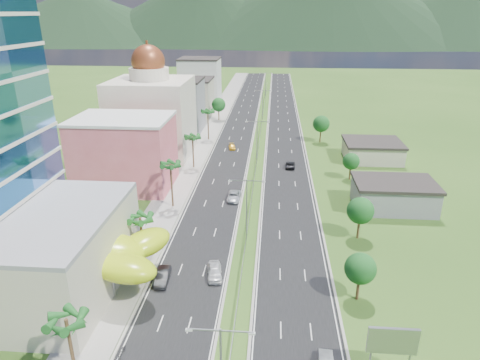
# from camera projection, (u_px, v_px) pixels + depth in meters

# --- Properties ---
(ground) EXTENTS (500.00, 500.00, 0.00)m
(ground) POSITION_uv_depth(u_px,v_px,m) (242.00, 272.00, 63.77)
(ground) COLOR #2D5119
(ground) RESTS_ON ground
(road_left) EXTENTS (11.00, 260.00, 0.04)m
(road_left) POSITION_uv_depth(u_px,v_px,m) (240.00, 124.00, 147.75)
(road_left) COLOR black
(road_left) RESTS_ON ground
(road_right) EXTENTS (11.00, 260.00, 0.04)m
(road_right) POSITION_uv_depth(u_px,v_px,m) (284.00, 125.00, 146.64)
(road_right) COLOR black
(road_right) RESTS_ON ground
(sidewalk_left) EXTENTS (7.00, 260.00, 0.12)m
(sidewalk_left) POSITION_uv_depth(u_px,v_px,m) (213.00, 123.00, 148.44)
(sidewalk_left) COLOR gray
(sidewalk_left) RESTS_ON ground
(median_guardrail) EXTENTS (0.10, 216.06, 0.76)m
(median_guardrail) POSITION_uv_depth(u_px,v_px,m) (260.00, 137.00, 130.28)
(median_guardrail) COLOR gray
(median_guardrail) RESTS_ON ground
(streetlight_median_b) EXTENTS (6.04, 0.25, 11.00)m
(streetlight_median_b) POSITION_uv_depth(u_px,v_px,m) (247.00, 203.00, 70.56)
(streetlight_median_b) COLOR gray
(streetlight_median_b) RESTS_ON ground
(streetlight_median_c) EXTENTS (6.04, 0.25, 11.00)m
(streetlight_median_c) POSITION_uv_depth(u_px,v_px,m) (257.00, 137.00, 107.64)
(streetlight_median_c) COLOR gray
(streetlight_median_c) RESTS_ON ground
(streetlight_median_d) EXTENTS (6.04, 0.25, 11.00)m
(streetlight_median_d) POSITION_uv_depth(u_px,v_px,m) (263.00, 102.00, 149.36)
(streetlight_median_d) COLOR gray
(streetlight_median_d) RESTS_ON ground
(streetlight_median_e) EXTENTS (6.04, 0.25, 11.00)m
(streetlight_median_e) POSITION_uv_depth(u_px,v_px,m) (266.00, 82.00, 191.07)
(streetlight_median_e) COLOR gray
(streetlight_median_e) RESTS_ON ground
(mall_podium) EXTENTS (30.00, 24.00, 11.00)m
(mall_podium) POSITION_uv_depth(u_px,v_px,m) (6.00, 253.00, 58.57)
(mall_podium) COLOR #BDB59C
(mall_podium) RESTS_ON ground
(lime_canopy) EXTENTS (18.00, 15.00, 7.40)m
(lime_canopy) POSITION_uv_depth(u_px,v_px,m) (97.00, 252.00, 59.71)
(lime_canopy) COLOR #A8C413
(lime_canopy) RESTS_ON ground
(pink_shophouse) EXTENTS (20.00, 15.00, 15.00)m
(pink_shophouse) POSITION_uv_depth(u_px,v_px,m) (125.00, 154.00, 92.76)
(pink_shophouse) COLOR #D65765
(pink_shophouse) RESTS_ON ground
(domed_building) EXTENTS (20.00, 20.00, 28.70)m
(domed_building) POSITION_uv_depth(u_px,v_px,m) (152.00, 113.00, 112.66)
(domed_building) COLOR beige
(domed_building) RESTS_ON ground
(midrise_grey) EXTENTS (16.00, 15.00, 16.00)m
(midrise_grey) POSITION_uv_depth(u_px,v_px,m) (177.00, 106.00, 137.00)
(midrise_grey) COLOR gray
(midrise_grey) RESTS_ON ground
(midrise_beige) EXTENTS (16.00, 15.00, 13.00)m
(midrise_beige) POSITION_uv_depth(u_px,v_px,m) (190.00, 98.00, 157.94)
(midrise_beige) COLOR #BDB59C
(midrise_beige) RESTS_ON ground
(midrise_white) EXTENTS (16.00, 15.00, 18.00)m
(midrise_white) POSITION_uv_depth(u_px,v_px,m) (200.00, 82.00, 178.35)
(midrise_white) COLOR silver
(midrise_white) RESTS_ON ground
(billboard) EXTENTS (5.20, 0.35, 6.20)m
(billboard) POSITION_uv_depth(u_px,v_px,m) (393.00, 342.00, 44.20)
(billboard) COLOR gray
(billboard) RESTS_ON ground
(shed_near) EXTENTS (15.00, 10.00, 5.00)m
(shed_near) POSITION_uv_depth(u_px,v_px,m) (394.00, 196.00, 83.95)
(shed_near) COLOR gray
(shed_near) RESTS_ON ground
(shed_far) EXTENTS (14.00, 12.00, 4.40)m
(shed_far) POSITION_uv_depth(u_px,v_px,m) (372.00, 151.00, 111.72)
(shed_far) COLOR #BDB59C
(shed_far) RESTS_ON ground
(palm_tree_a) EXTENTS (3.60, 3.60, 9.10)m
(palm_tree_a) POSITION_uv_depth(u_px,v_px,m) (67.00, 323.00, 41.58)
(palm_tree_a) COLOR #47301C
(palm_tree_a) RESTS_ON ground
(palm_tree_b) EXTENTS (3.60, 3.60, 8.10)m
(palm_tree_b) POSITION_uv_depth(u_px,v_px,m) (140.00, 220.00, 64.18)
(palm_tree_b) COLOR #47301C
(palm_tree_b) RESTS_ON ground
(palm_tree_c) EXTENTS (3.60, 3.60, 9.60)m
(palm_tree_c) POSITION_uv_depth(u_px,v_px,m) (170.00, 166.00, 82.19)
(palm_tree_c) COLOR #47301C
(palm_tree_c) RESTS_ON ground
(palm_tree_d) EXTENTS (3.60, 3.60, 8.60)m
(palm_tree_d) POSITION_uv_depth(u_px,v_px,m) (193.00, 138.00, 103.87)
(palm_tree_d) COLOR #47301C
(palm_tree_d) RESTS_ON ground
(palm_tree_e) EXTENTS (3.60, 3.60, 9.40)m
(palm_tree_e) POSITION_uv_depth(u_px,v_px,m) (208.00, 113.00, 126.76)
(palm_tree_e) COLOR #47301C
(palm_tree_e) RESTS_ON ground
(leafy_tree_lfar) EXTENTS (4.90, 4.90, 8.05)m
(leafy_tree_lfar) POSITION_uv_depth(u_px,v_px,m) (219.00, 105.00, 150.94)
(leafy_tree_lfar) COLOR #47301C
(leafy_tree_lfar) RESTS_ON ground
(leafy_tree_ra) EXTENTS (4.20, 4.20, 6.90)m
(leafy_tree_ra) POSITION_uv_depth(u_px,v_px,m) (360.00, 269.00, 56.20)
(leafy_tree_ra) COLOR #47301C
(leafy_tree_ra) RESTS_ON ground
(leafy_tree_rb) EXTENTS (4.55, 4.55, 7.47)m
(leafy_tree_rb) POSITION_uv_depth(u_px,v_px,m) (360.00, 211.00, 71.58)
(leafy_tree_rb) COLOR #47301C
(leafy_tree_rb) RESTS_ON ground
(leafy_tree_rc) EXTENTS (3.85, 3.85, 6.33)m
(leafy_tree_rc) POSITION_uv_depth(u_px,v_px,m) (351.00, 161.00, 97.61)
(leafy_tree_rc) COLOR #47301C
(leafy_tree_rc) RESTS_ON ground
(leafy_tree_rd) EXTENTS (4.90, 4.90, 8.05)m
(leafy_tree_rd) POSITION_uv_depth(u_px,v_px,m) (321.00, 124.00, 125.28)
(leafy_tree_rd) COLOR #47301C
(leafy_tree_rd) RESTS_ON ground
(mountain_ridge) EXTENTS (860.00, 140.00, 90.00)m
(mountain_ridge) POSITION_uv_depth(u_px,v_px,m) (326.00, 46.00, 476.47)
(mountain_ridge) COLOR black
(mountain_ridge) RESTS_ON ground
(car_white_near_left) EXTENTS (2.83, 5.30, 1.72)m
(car_white_near_left) POSITION_uv_depth(u_px,v_px,m) (215.00, 271.00, 62.48)
(car_white_near_left) COLOR silver
(car_white_near_left) RESTS_ON road_left
(car_dark_left) EXTENTS (2.06, 5.11, 1.65)m
(car_dark_left) POSITION_uv_depth(u_px,v_px,m) (163.00, 276.00, 61.35)
(car_dark_left) COLOR black
(car_dark_left) RESTS_ON road_left
(car_silver_mid_left) EXTENTS (2.73, 5.62, 1.54)m
(car_silver_mid_left) POSITION_uv_depth(u_px,v_px,m) (234.00, 196.00, 88.06)
(car_silver_mid_left) COLOR #ADB0B5
(car_silver_mid_left) RESTS_ON road_left
(car_yellow_far_left) EXTENTS (2.44, 4.50, 1.24)m
(car_yellow_far_left) POSITION_uv_depth(u_px,v_px,m) (232.00, 147.00, 120.81)
(car_yellow_far_left) COLOR gold
(car_yellow_far_left) RESTS_ON road_left
(car_dark_far_right) EXTENTS (2.52, 5.02, 1.36)m
(car_dark_far_right) POSITION_uv_depth(u_px,v_px,m) (290.00, 165.00, 106.33)
(car_dark_far_right) COLOR black
(car_dark_far_right) RESTS_ON road_right
(motorcycle) EXTENTS (0.74, 2.00, 1.25)m
(motorcycle) POSITION_uv_depth(u_px,v_px,m) (122.00, 350.00, 48.21)
(motorcycle) COLOR black
(motorcycle) RESTS_ON road_left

